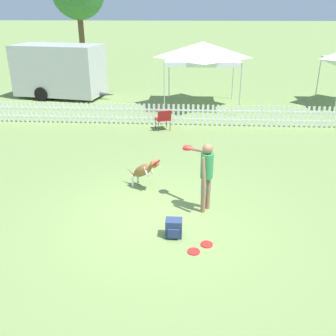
% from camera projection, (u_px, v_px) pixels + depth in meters
% --- Properties ---
extents(ground_plane, '(240.00, 240.00, 0.00)m').
position_uv_depth(ground_plane, '(161.00, 218.00, 8.28)').
color(ground_plane, olive).
extents(handler_person, '(0.75, 1.00, 1.62)m').
position_uv_depth(handler_person, '(206.00, 169.00, 8.25)').
color(handler_person, '#8C664C').
rests_on(handler_person, ground_plane).
extents(leaping_dog, '(1.00, 0.73, 0.91)m').
position_uv_depth(leaping_dog, '(144.00, 170.00, 9.43)').
color(leaping_dog, olive).
rests_on(leaping_dog, ground_plane).
extents(frisbee_near_handler, '(0.24, 0.24, 0.02)m').
position_uv_depth(frisbee_near_handler, '(207.00, 244.00, 7.36)').
color(frisbee_near_handler, red).
rests_on(frisbee_near_handler, ground_plane).
extents(frisbee_near_dog, '(0.24, 0.24, 0.02)m').
position_uv_depth(frisbee_near_dog, '(194.00, 251.00, 7.14)').
color(frisbee_near_dog, red).
rests_on(frisbee_near_dog, ground_plane).
extents(backpack_on_grass, '(0.33, 0.30, 0.39)m').
position_uv_depth(backpack_on_grass, '(174.00, 228.00, 7.56)').
color(backpack_on_grass, navy).
rests_on(backpack_on_grass, ground_plane).
extents(picket_fence, '(27.10, 0.04, 0.83)m').
position_uv_depth(picket_fence, '(176.00, 115.00, 14.61)').
color(picket_fence, white).
rests_on(picket_fence, ground_plane).
extents(folding_chair_blue_left, '(0.68, 0.69, 0.78)m').
position_uv_depth(folding_chair_blue_left, '(163.00, 118.00, 13.99)').
color(folding_chair_blue_left, '#333338').
rests_on(folding_chair_blue_left, ground_plane).
extents(canopy_tent_main, '(3.22, 3.22, 2.89)m').
position_uv_depth(canopy_tent_main, '(202.00, 52.00, 16.57)').
color(canopy_tent_main, '#B2B2B2').
rests_on(canopy_tent_main, ground_plane).
extents(equipment_trailer, '(5.14, 2.80, 2.58)m').
position_uv_depth(equipment_trailer, '(59.00, 70.00, 18.79)').
color(equipment_trailer, '#B7B7B7').
rests_on(equipment_trailer, ground_plane).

